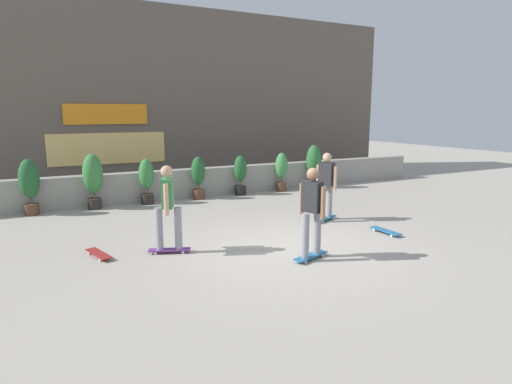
# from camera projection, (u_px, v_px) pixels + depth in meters

# --- Properties ---
(ground_plane) EXTENTS (48.00, 48.00, 0.00)m
(ground_plane) POSITION_uv_depth(u_px,v_px,m) (291.00, 249.00, 8.48)
(ground_plane) COLOR #A8A093
(planter_wall) EXTENTS (18.00, 0.40, 0.90)m
(planter_wall) POSITION_uv_depth(u_px,v_px,m) (191.00, 183.00, 13.64)
(planter_wall) COLOR gray
(planter_wall) RESTS_ON ground
(building_backdrop) EXTENTS (20.00, 2.08, 6.50)m
(building_backdrop) POSITION_uv_depth(u_px,v_px,m) (156.00, 97.00, 16.62)
(building_backdrop) COLOR #60564C
(building_backdrop) RESTS_ON ground
(potted_plant_0) EXTENTS (0.50, 0.50, 1.48)m
(potted_plant_0) POSITION_uv_depth(u_px,v_px,m) (29.00, 183.00, 11.12)
(potted_plant_0) COLOR brown
(potted_plant_0) RESTS_ON ground
(potted_plant_1) EXTENTS (0.54, 0.54, 1.55)m
(potted_plant_1) POSITION_uv_depth(u_px,v_px,m) (93.00, 177.00, 11.82)
(potted_plant_1) COLOR #2D2823
(potted_plant_1) RESTS_ON ground
(potted_plant_2) EXTENTS (0.43, 0.43, 1.33)m
(potted_plant_2) POSITION_uv_depth(u_px,v_px,m) (147.00, 179.00, 12.51)
(potted_plant_2) COLOR #2D2823
(potted_plant_2) RESTS_ON ground
(potted_plant_3) EXTENTS (0.43, 0.43, 1.32)m
(potted_plant_3) POSITION_uv_depth(u_px,v_px,m) (198.00, 176.00, 13.23)
(potted_plant_3) COLOR brown
(potted_plant_3) RESTS_ON ground
(potted_plant_4) EXTENTS (0.41, 0.41, 1.29)m
(potted_plant_4) POSITION_uv_depth(u_px,v_px,m) (240.00, 173.00, 13.88)
(potted_plant_4) COLOR black
(potted_plant_4) RESTS_ON ground
(potted_plant_5) EXTENTS (0.42, 0.42, 1.31)m
(potted_plant_5) POSITION_uv_depth(u_px,v_px,m) (282.00, 170.00, 14.58)
(potted_plant_5) COLOR brown
(potted_plant_5) RESTS_ON ground
(potted_plant_6) EXTENTS (0.53, 0.53, 1.53)m
(potted_plant_6) POSITION_uv_depth(u_px,v_px,m) (314.00, 163.00, 15.14)
(potted_plant_6) COLOR black
(potted_plant_6) RESTS_ON ground
(skater_far_right) EXTENTS (0.82, 0.54, 1.70)m
(skater_far_right) POSITION_uv_depth(u_px,v_px,m) (312.00, 209.00, 7.73)
(skater_far_right) COLOR #266699
(skater_far_right) RESTS_ON ground
(skater_foreground) EXTENTS (0.82, 0.53, 1.70)m
(skater_foreground) POSITION_uv_depth(u_px,v_px,m) (168.00, 205.00, 8.07)
(skater_foreground) COLOR #72338C
(skater_foreground) RESTS_ON ground
(skater_by_wall_right) EXTENTS (0.81, 0.52, 1.70)m
(skater_by_wall_right) POSITION_uv_depth(u_px,v_px,m) (326.00, 183.00, 10.53)
(skater_by_wall_right) COLOR #266699
(skater_by_wall_right) RESTS_ON ground
(skateboard_near_camera) EXTENTS (0.41, 0.82, 0.08)m
(skateboard_near_camera) POSITION_uv_depth(u_px,v_px,m) (99.00, 254.00, 8.01)
(skateboard_near_camera) COLOR maroon
(skateboard_near_camera) RESTS_ON ground
(skateboard_aside) EXTENTS (0.23, 0.81, 0.08)m
(skateboard_aside) POSITION_uv_depth(u_px,v_px,m) (385.00, 231.00, 9.55)
(skateboard_aside) COLOR #266699
(skateboard_aside) RESTS_ON ground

